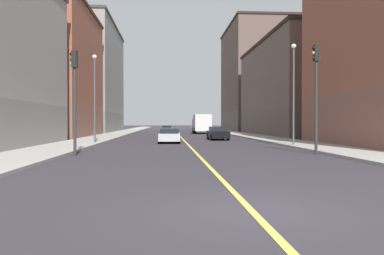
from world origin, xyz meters
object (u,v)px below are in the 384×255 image
(street_lamp_left_near, at_px, (294,84))
(box_truck, at_px, (202,123))
(building_left_far, at_px, (256,79))
(car_black, at_px, (218,133))
(building_left_mid, at_px, (300,89))
(traffic_light_left_near, at_px, (316,84))
(car_teal, at_px, (167,129))
(building_right_midblock, at_px, (42,72))
(street_lamp_right_near, at_px, (95,89))
(traffic_light_right_near, at_px, (74,87))
(car_silver, at_px, (169,136))
(building_right_distant, at_px, (84,79))

(street_lamp_left_near, relative_size, box_truck, 1.09)
(building_left_far, bearing_deg, car_black, -108.34)
(building_left_mid, relative_size, car_black, 5.85)
(traffic_light_left_near, relative_size, car_teal, 1.34)
(car_teal, bearing_deg, building_right_midblock, -126.17)
(street_lamp_right_near, xyz_separation_m, car_black, (11.14, 6.66, -3.86))
(traffic_light_left_near, distance_m, traffic_light_right_near, 13.31)
(car_silver, bearing_deg, street_lamp_right_near, -170.27)
(traffic_light_left_near, relative_size, street_lamp_right_near, 0.85)
(traffic_light_right_near, bearing_deg, building_right_distant, 101.08)
(building_left_mid, height_order, building_left_far, building_left_far)
(building_left_mid, relative_size, street_lamp_right_near, 3.61)
(traffic_light_left_near, relative_size, box_truck, 0.90)
(car_black, bearing_deg, building_left_far, 71.66)
(building_left_far, height_order, traffic_light_right_near, building_left_far)
(building_right_distant, relative_size, traffic_light_right_near, 4.51)
(car_silver, bearing_deg, street_lamp_left_near, -31.18)
(building_left_mid, bearing_deg, car_teal, 139.07)
(building_right_midblock, height_order, street_lamp_left_near, building_right_midblock)
(box_truck, bearing_deg, car_teal, 127.38)
(traffic_light_left_near, distance_m, car_silver, 15.23)
(traffic_light_right_near, height_order, box_truck, traffic_light_right_near)
(building_right_distant, distance_m, street_lamp_right_near, 40.29)
(traffic_light_left_near, distance_m, street_lamp_right_near, 18.28)
(building_left_far, bearing_deg, traffic_light_left_near, -99.78)
(building_left_mid, distance_m, box_truck, 16.13)
(building_left_mid, distance_m, building_right_midblock, 33.41)
(traffic_light_right_near, distance_m, street_lamp_left_near, 15.94)
(building_left_mid, bearing_deg, traffic_light_left_near, -107.76)
(street_lamp_right_near, xyz_separation_m, car_teal, (5.99, 35.30, -3.92))
(car_silver, bearing_deg, building_left_mid, 45.71)
(box_truck, bearing_deg, building_left_far, 54.48)
(building_right_midblock, bearing_deg, box_truck, 33.00)
(building_left_far, height_order, building_right_midblock, building_left_far)
(car_teal, bearing_deg, building_right_distant, 166.17)
(building_right_distant, bearing_deg, street_lamp_right_near, -77.16)
(traffic_light_left_near, height_order, box_truck, traffic_light_left_near)
(building_left_far, height_order, car_silver, building_left_far)
(street_lamp_left_near, bearing_deg, box_truck, 96.75)
(traffic_light_left_near, bearing_deg, building_right_distant, 114.71)
(building_left_far, distance_m, traffic_light_left_near, 58.63)
(building_right_distant, relative_size, car_teal, 5.56)
(building_right_distant, relative_size, street_lamp_left_near, 3.42)
(building_left_mid, bearing_deg, box_truck, 145.85)
(building_left_far, bearing_deg, street_lamp_left_near, -99.98)
(building_left_far, distance_m, building_right_midblock, 45.46)
(traffic_light_left_near, bearing_deg, building_left_far, 80.22)
(building_left_mid, bearing_deg, building_right_midblock, -172.16)
(traffic_light_right_near, bearing_deg, box_truck, 75.18)
(building_left_mid, xyz_separation_m, street_lamp_right_near, (-24.19, -19.52, -1.87))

